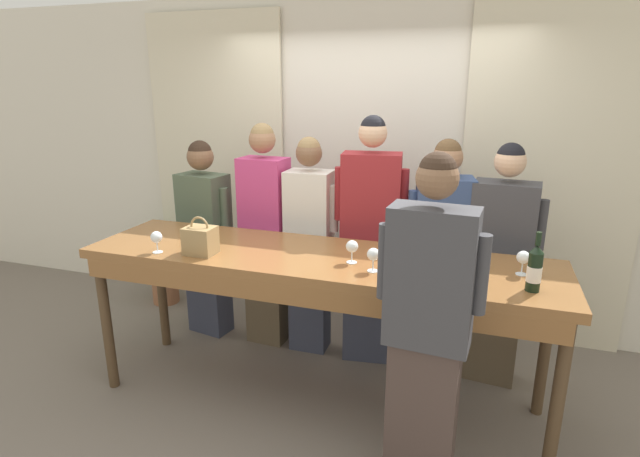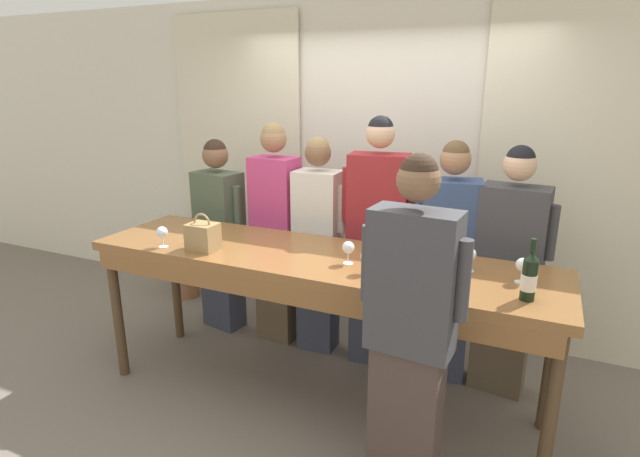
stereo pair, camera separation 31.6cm
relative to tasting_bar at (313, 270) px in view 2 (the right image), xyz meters
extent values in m
plane|color=#70665B|center=(0.00, 0.02, -0.95)|extent=(18.00, 18.00, 0.00)
cube|color=silver|center=(0.00, 1.44, 0.45)|extent=(12.00, 0.06, 2.80)
cube|color=beige|center=(-1.44, 1.37, 0.39)|extent=(1.32, 0.03, 2.69)
cube|color=beige|center=(1.44, 1.37, 0.39)|extent=(1.32, 0.03, 2.69)
cube|color=brown|center=(0.00, 0.02, 0.07)|extent=(2.99, 0.78, 0.06)
cube|color=brown|center=(0.00, -0.35, -0.02)|extent=(2.87, 0.03, 0.12)
cylinder|color=#4C3823|center=(-1.42, -0.29, -0.46)|extent=(0.07, 0.07, 0.99)
cylinder|color=#4C3823|center=(1.42, -0.29, -0.46)|extent=(0.07, 0.07, 0.99)
cylinder|color=#4C3823|center=(-1.42, 0.34, -0.46)|extent=(0.07, 0.07, 0.99)
cylinder|color=#4C3823|center=(1.42, 0.34, -0.46)|extent=(0.07, 0.07, 0.99)
cylinder|color=black|center=(1.25, -0.15, 0.20)|extent=(0.07, 0.07, 0.21)
cone|color=black|center=(1.25, -0.15, 0.32)|extent=(0.07, 0.07, 0.04)
cylinder|color=black|center=(1.25, -0.15, 0.38)|extent=(0.03, 0.03, 0.07)
cylinder|color=white|center=(1.25, -0.15, 0.19)|extent=(0.07, 0.07, 0.08)
cube|color=#997A4C|center=(-0.69, -0.19, 0.18)|extent=(0.19, 0.15, 0.17)
torus|color=#997A4C|center=(-0.69, -0.19, 0.28)|extent=(0.13, 0.01, 0.13)
cylinder|color=white|center=(1.21, 0.07, 0.10)|extent=(0.06, 0.06, 0.00)
cylinder|color=white|center=(1.21, 0.07, 0.13)|extent=(0.01, 0.01, 0.07)
sphere|color=white|center=(1.21, 0.07, 0.20)|extent=(0.07, 0.07, 0.07)
sphere|color=beige|center=(1.21, 0.07, 0.19)|extent=(0.05, 0.05, 0.05)
cylinder|color=white|center=(-0.97, -0.25, 0.10)|extent=(0.06, 0.06, 0.00)
cylinder|color=white|center=(-0.97, -0.25, 0.13)|extent=(0.01, 0.01, 0.07)
sphere|color=white|center=(-0.97, -0.25, 0.20)|extent=(0.07, 0.07, 0.07)
cylinder|color=white|center=(0.92, 0.13, 0.10)|extent=(0.06, 0.06, 0.00)
cylinder|color=white|center=(0.92, 0.13, 0.13)|extent=(0.01, 0.01, 0.07)
sphere|color=white|center=(0.92, 0.13, 0.20)|extent=(0.07, 0.07, 0.07)
cylinder|color=white|center=(0.25, -0.04, 0.10)|extent=(0.06, 0.06, 0.00)
cylinder|color=white|center=(0.25, -0.04, 0.13)|extent=(0.01, 0.01, 0.07)
sphere|color=white|center=(0.25, -0.04, 0.20)|extent=(0.07, 0.07, 0.07)
cylinder|color=white|center=(0.74, -0.22, 0.10)|extent=(0.06, 0.06, 0.00)
cylinder|color=white|center=(0.74, -0.22, 0.13)|extent=(0.01, 0.01, 0.07)
sphere|color=white|center=(0.74, -0.22, 0.20)|extent=(0.07, 0.07, 0.07)
cylinder|color=white|center=(0.40, -0.14, 0.10)|extent=(0.06, 0.06, 0.00)
cylinder|color=white|center=(0.40, -0.14, 0.13)|extent=(0.01, 0.01, 0.07)
sphere|color=white|center=(0.40, -0.14, 0.20)|extent=(0.07, 0.07, 0.07)
cube|color=#383D51|center=(-1.19, 0.67, -0.57)|extent=(0.36, 0.26, 0.77)
cube|color=#4C5B47|center=(-1.19, 0.67, 0.12)|extent=(0.43, 0.31, 0.61)
sphere|color=brown|center=(-1.19, 0.67, 0.57)|extent=(0.21, 0.21, 0.21)
sphere|color=#332319|center=(-1.19, 0.67, 0.60)|extent=(0.19, 0.19, 0.19)
cylinder|color=#4C5B47|center=(-0.98, 0.64, 0.17)|extent=(0.08, 0.08, 0.33)
cylinder|color=#4C5B47|center=(-1.41, 0.71, 0.17)|extent=(0.08, 0.08, 0.33)
cube|color=brown|center=(-0.65, 0.67, -0.52)|extent=(0.32, 0.22, 0.86)
cube|color=#C63D7A|center=(-0.65, 0.67, 0.24)|extent=(0.38, 0.25, 0.68)
sphere|color=#9E7051|center=(-0.65, 0.67, 0.72)|extent=(0.20, 0.20, 0.20)
sphere|color=#93754C|center=(-0.65, 0.67, 0.76)|extent=(0.18, 0.18, 0.18)
cylinder|color=#C63D7A|center=(-0.45, 0.66, 0.30)|extent=(0.07, 0.07, 0.37)
cylinder|color=#C63D7A|center=(-0.85, 0.69, 0.30)|extent=(0.07, 0.07, 0.37)
cube|color=#383D51|center=(-0.28, 0.67, -0.54)|extent=(0.30, 0.22, 0.81)
cube|color=silver|center=(-0.28, 0.67, 0.18)|extent=(0.35, 0.25, 0.64)
sphere|color=brown|center=(-0.28, 0.67, 0.64)|extent=(0.20, 0.20, 0.20)
sphere|color=#93754C|center=(-0.28, 0.67, 0.67)|extent=(0.17, 0.17, 0.17)
cylinder|color=silver|center=(-0.08, 0.68, 0.23)|extent=(0.07, 0.07, 0.35)
cylinder|color=silver|center=(-0.47, 0.67, 0.23)|extent=(0.07, 0.07, 0.35)
cube|color=#383D51|center=(0.20, 0.67, -0.50)|extent=(0.38, 0.25, 0.90)
cube|color=maroon|center=(0.20, 0.67, 0.30)|extent=(0.45, 0.29, 0.71)
sphere|color=#DBAD89|center=(0.20, 0.67, 0.80)|extent=(0.20, 0.20, 0.20)
sphere|color=black|center=(0.20, 0.67, 0.83)|extent=(0.18, 0.18, 0.18)
cylinder|color=maroon|center=(0.43, 0.71, 0.36)|extent=(0.08, 0.08, 0.39)
cylinder|color=maroon|center=(-0.03, 0.64, 0.36)|extent=(0.08, 0.08, 0.39)
cube|color=#383D51|center=(0.72, 0.67, -0.54)|extent=(0.36, 0.28, 0.82)
cube|color=#334775|center=(0.72, 0.67, 0.19)|extent=(0.43, 0.33, 0.65)
sphere|color=#9E7051|center=(0.72, 0.67, 0.65)|extent=(0.20, 0.20, 0.20)
sphere|color=brown|center=(0.72, 0.67, 0.69)|extent=(0.18, 0.18, 0.18)
cylinder|color=#334775|center=(0.92, 0.72, 0.24)|extent=(0.08, 0.08, 0.36)
cylinder|color=#334775|center=(0.51, 0.63, 0.24)|extent=(0.08, 0.08, 0.36)
cube|color=brown|center=(1.11, 0.67, -0.54)|extent=(0.37, 0.24, 0.81)
cube|color=#3D3D42|center=(1.11, 0.67, 0.18)|extent=(0.44, 0.29, 0.64)
sphere|color=#DBAD89|center=(1.11, 0.67, 0.64)|extent=(0.20, 0.20, 0.20)
sphere|color=black|center=(1.11, 0.67, 0.68)|extent=(0.18, 0.18, 0.18)
cylinder|color=#3D3D42|center=(1.34, 0.65, 0.23)|extent=(0.08, 0.08, 0.35)
cylinder|color=#3D3D42|center=(0.88, 0.70, 0.23)|extent=(0.08, 0.08, 0.35)
cube|color=#473833|center=(0.76, -0.55, -0.52)|extent=(0.36, 0.20, 0.86)
cube|color=#3D3D42|center=(0.76, -0.55, 0.26)|extent=(0.42, 0.23, 0.68)
sphere|color=brown|center=(0.76, -0.55, 0.73)|extent=(0.19, 0.19, 0.19)
sphere|color=#332319|center=(0.76, -0.55, 0.76)|extent=(0.17, 0.17, 0.17)
cylinder|color=#3D3D42|center=(0.54, -0.53, 0.31)|extent=(0.08, 0.08, 0.38)
cylinder|color=#3D3D42|center=(0.98, -0.57, 0.31)|extent=(0.08, 0.08, 0.38)
cylinder|color=#935B3D|center=(-1.92, 1.04, -0.83)|extent=(0.25, 0.25, 0.24)
ellipsoid|color=#38753D|center=(-1.92, 1.04, -0.48)|extent=(0.37, 0.37, 0.52)
camera|label=1|loc=(0.96, -2.78, 1.14)|focal=28.00mm
camera|label=2|loc=(1.25, -2.66, 1.14)|focal=28.00mm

